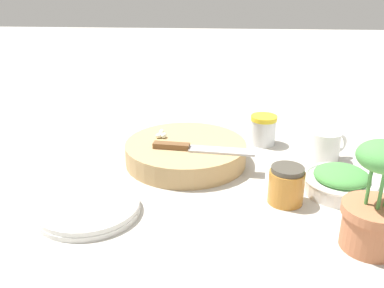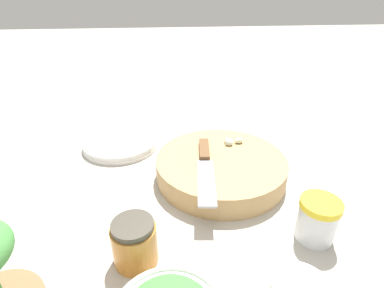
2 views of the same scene
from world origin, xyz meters
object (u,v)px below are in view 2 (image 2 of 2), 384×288
Objects in this scene: garlic_cloves at (232,141)px; chef_knife at (205,165)px; plate_stack at (121,143)px; cutting_board at (221,168)px; spice_jar at (317,220)px; honey_jar at (135,242)px.

chef_knife is at bearing 140.03° from garlic_cloves.
chef_knife is at bearing -134.65° from plate_stack.
spice_jar is at bearing -146.53° from cutting_board.
garlic_cloves is 0.35m from honey_jar.
spice_jar reaches higher than chef_knife.
plate_stack is (0.17, 0.24, -0.02)m from cutting_board.
honey_jar is at bearing 142.48° from garlic_cloves.
honey_jar is at bearing 93.58° from spice_jar.
chef_knife reaches higher than plate_stack.
spice_jar is 1.01× the size of honey_jar.
chef_knife is 4.89× the size of garlic_cloves.
spice_jar is at bearing -134.52° from plate_stack.
chef_knife reaches higher than cutting_board.
garlic_cloves is 0.28m from spice_jar.
spice_jar is (-0.20, -0.13, 0.01)m from cutting_board.
chef_knife is 0.29m from plate_stack.
spice_jar is 0.53m from plate_stack.
cutting_board is at bearing -138.11° from chef_knife.
plate_stack is at bearing 9.74° from honey_jar.
honey_jar is (-0.19, 0.14, -0.02)m from chef_knife.
chef_knife is (-0.03, 0.04, 0.03)m from cutting_board.
spice_jar is at bearing 141.46° from chef_knife.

